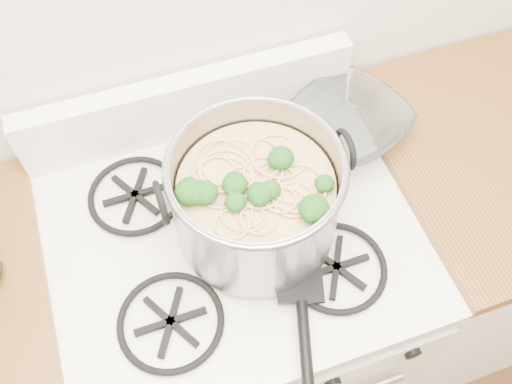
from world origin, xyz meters
name	(u,v)px	position (x,y,z in m)	size (l,w,h in m)	color
gas_range	(238,314)	(0.00, 1.26, 0.44)	(0.76, 0.66, 0.92)	white
counter_left	(52,372)	(-0.51, 1.26, 0.46)	(0.25, 0.65, 0.92)	silver
stock_pot	(256,200)	(0.05, 1.25, 1.02)	(0.36, 0.33, 0.22)	gray
spatula	(299,275)	(0.09, 1.11, 0.94)	(0.29, 0.31, 0.02)	black
glass_bowl	(348,126)	(0.33, 1.42, 0.94)	(0.10, 0.10, 0.02)	white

